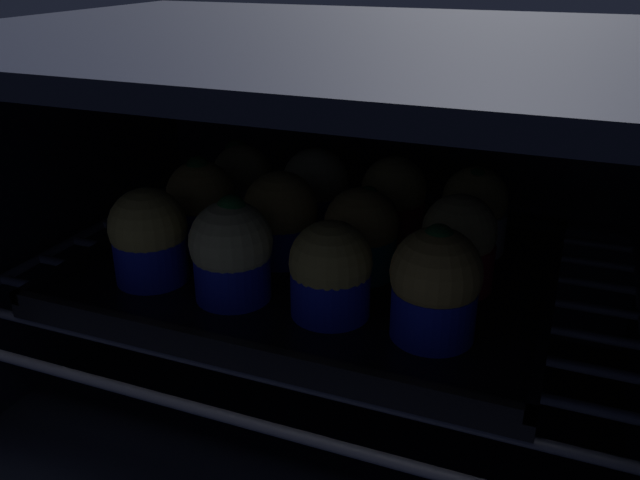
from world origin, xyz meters
The scene contains 15 objects.
oven_cavity centered at (0.00, 26.25, 17.00)cm, with size 59.00×47.00×37.00cm.
oven_rack centered at (0.00, 22.00, 13.60)cm, with size 54.80×42.00×0.80cm.
baking_tray centered at (0.00, 23.19, 14.68)cm, with size 40.29×32.06×2.20cm.
muffin_row0_col0 centered at (-12.18, 15.12, 19.05)cm, with size 6.52×6.52×8.12cm.
muffin_row0_col1 centered at (-4.22, 14.88, 19.19)cm, with size 6.67×6.67×8.71cm.
muffin_row0_col2 centered at (4.02, 15.27, 18.72)cm, with size 6.37×6.37×7.59cm.
muffin_row0_col3 centered at (12.05, 15.00, 19.32)cm, with size 6.57×6.57×8.75cm.
muffin_row1_col0 centered at (-12.18, 23.50, 19.15)cm, with size 6.42×6.42×8.60cm.
muffin_row1_col1 centered at (-3.72, 23.01, 19.13)cm, with size 6.70×6.70×8.20cm.
muffin_row1_col2 centered at (3.92, 22.81, 18.86)cm, with size 6.41×6.41×7.85cm.
muffin_row1_col3 centered at (12.08, 23.37, 19.04)cm, with size 6.14×6.14×8.06cm.
muffin_row2_col0 centered at (-12.02, 31.40, 18.85)cm, with size 6.25×6.25×7.93cm.
muffin_row2_col1 centered at (-3.93, 31.81, 18.98)cm, with size 6.63×6.63×7.97cm.
muffin_row2_col2 centered at (4.38, 31.21, 19.16)cm, with size 6.20×6.20×8.21cm.
muffin_row2_col3 centered at (11.99, 31.42, 19.02)cm, with size 6.14×6.14×8.13cm.
Camera 1 is at (19.84, -26.60, 40.98)cm, focal length 37.10 mm.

